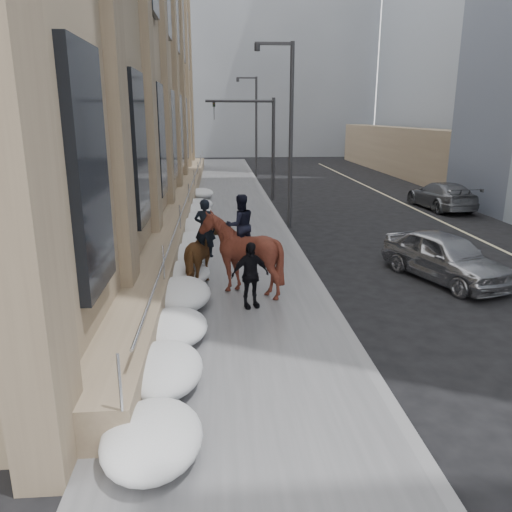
{
  "coord_description": "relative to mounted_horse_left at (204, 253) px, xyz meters",
  "views": [
    {
      "loc": [
        -0.35,
        -8.43,
        5.0
      ],
      "look_at": [
        0.53,
        3.21,
        1.7
      ],
      "focal_mm": 35.0,
      "sensor_mm": 36.0,
      "label": 1
    }
  ],
  "objects": [
    {
      "name": "traffic_signal",
      "position": [
        2.88,
        16.24,
        2.9
      ],
      "size": [
        4.1,
        0.22,
        6.0
      ],
      "color": "#2D2D30",
      "rests_on": "ground"
    },
    {
      "name": "streetlight_far",
      "position": [
        3.55,
        28.24,
        3.48
      ],
      "size": [
        1.71,
        0.24,
        8.0
      ],
      "color": "#2D2D30",
      "rests_on": "ground"
    },
    {
      "name": "bg_building_mid",
      "position": [
        4.81,
        54.24,
        12.9
      ],
      "size": [
        30.0,
        12.0,
        28.0
      ],
      "primitive_type": "cube",
      "color": "slate",
      "rests_on": "ground"
    },
    {
      "name": "car_silver",
      "position": [
        7.47,
        0.24,
        -0.34
      ],
      "size": [
        3.19,
        4.82,
        1.53
      ],
      "primitive_type": "imported",
      "rotation": [
        0.0,
        0.0,
        0.34
      ],
      "color": "#98999F",
      "rests_on": "ground"
    },
    {
      "name": "ground",
      "position": [
        0.81,
        -5.76,
        -1.1
      ],
      "size": [
        140.0,
        140.0,
        0.0
      ],
      "primitive_type": "plane",
      "color": "black",
      "rests_on": "ground"
    },
    {
      "name": "pedestrian",
      "position": [
        1.23,
        -1.89,
        -0.1
      ],
      "size": [
        1.11,
        0.72,
        1.76
      ],
      "primitive_type": "imported",
      "rotation": [
        0.0,
        0.0,
        0.31
      ],
      "color": "black",
      "rests_on": "sidewalk"
    },
    {
      "name": "limestone_building",
      "position": [
        -4.45,
        14.2,
        7.8
      ],
      "size": [
        6.1,
        44.0,
        18.0
      ],
      "color": "#857457",
      "rests_on": "ground"
    },
    {
      "name": "car_grey",
      "position": [
        12.7,
        12.25,
        -0.35
      ],
      "size": [
        2.38,
        5.26,
        1.49
      ],
      "primitive_type": "imported",
      "rotation": [
        0.0,
        0.0,
        3.2
      ],
      "color": "slate",
      "rests_on": "ground"
    },
    {
      "name": "streetlight_mid",
      "position": [
        3.55,
        8.24,
        3.48
      ],
      "size": [
        1.71,
        0.24,
        8.0
      ],
      "color": "#2D2D30",
      "rests_on": "ground"
    },
    {
      "name": "lane_line",
      "position": [
        11.31,
        4.24,
        -1.1
      ],
      "size": [
        0.15,
        70.0,
        0.01
      ],
      "primitive_type": "cube",
      "color": "#BFB78C",
      "rests_on": "ground"
    },
    {
      "name": "mounted_horse_right",
      "position": [
        1.04,
        -0.75,
        0.24
      ],
      "size": [
        2.39,
        2.54,
        2.8
      ],
      "rotation": [
        0.0,
        0.0,
        3.44
      ],
      "color": "#411B12",
      "rests_on": "sidewalk"
    },
    {
      "name": "bg_building_far",
      "position": [
        -5.19,
        66.24,
        8.9
      ],
      "size": [
        24.0,
        12.0,
        20.0
      ],
      "primitive_type": "cube",
      "color": "gray",
      "rests_on": "ground"
    },
    {
      "name": "curb",
      "position": [
        3.43,
        4.24,
        -1.04
      ],
      "size": [
        0.24,
        80.0,
        0.12
      ],
      "primitive_type": "cube",
      "color": "slate",
      "rests_on": "ground"
    },
    {
      "name": "mounted_horse_left",
      "position": [
        0.0,
        0.0,
        0.0
      ],
      "size": [
        1.35,
        2.26,
        2.56
      ],
      "rotation": [
        0.0,
        0.0,
        2.95
      ],
      "color": "#513118",
      "rests_on": "sidewalk"
    },
    {
      "name": "sidewalk",
      "position": [
        0.81,
        4.24,
        -1.04
      ],
      "size": [
        5.0,
        80.0,
        0.12
      ],
      "primitive_type": "cube",
      "color": "#535355",
      "rests_on": "ground"
    },
    {
      "name": "snow_bank",
      "position": [
        -0.61,
        2.34,
        -0.63
      ],
      "size": [
        1.7,
        18.1,
        0.76
      ],
      "color": "white",
      "rests_on": "sidewalk"
    }
  ]
}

